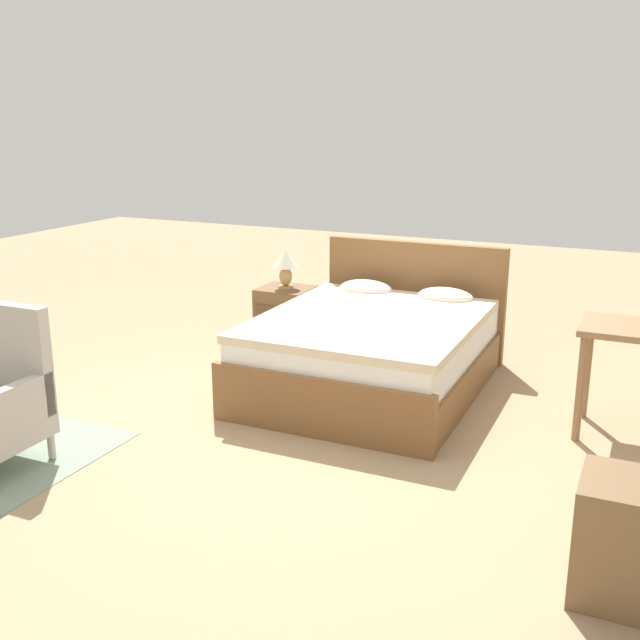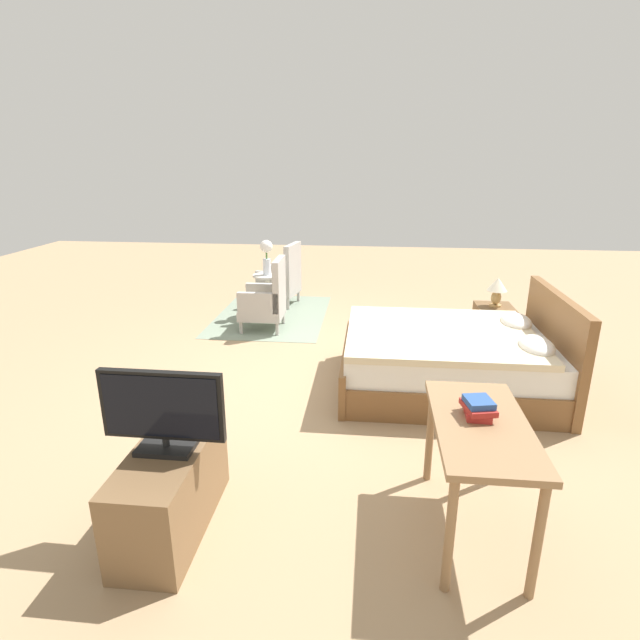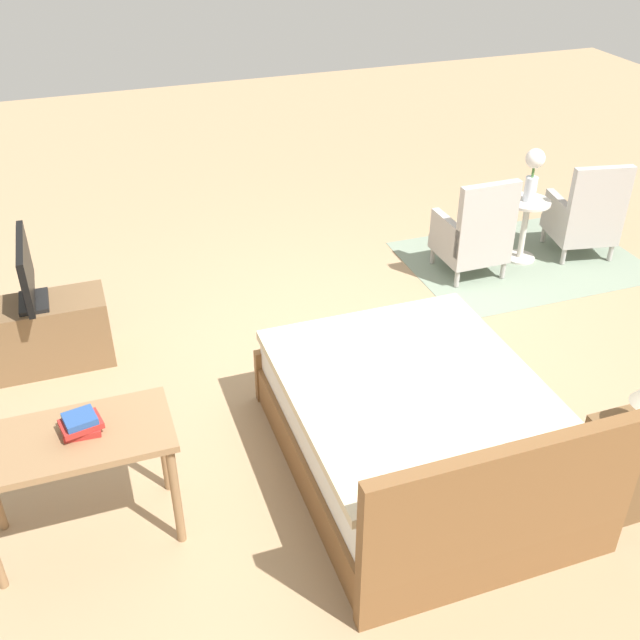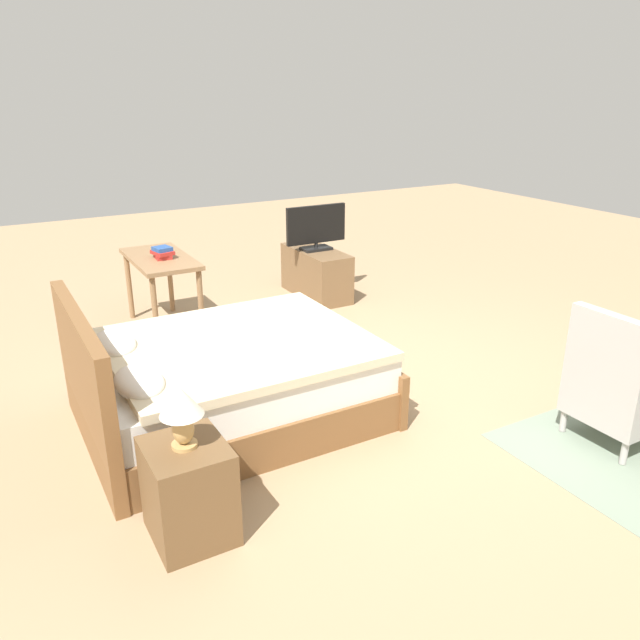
% 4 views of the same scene
% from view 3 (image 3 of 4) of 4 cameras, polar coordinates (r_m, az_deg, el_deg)
% --- Properties ---
extents(ground_plane, '(16.00, 16.00, 0.00)m').
position_cam_3_polar(ground_plane, '(5.55, 2.52, -3.70)').
color(ground_plane, '#A38460').
extents(floor_rug, '(2.10, 1.50, 0.01)m').
position_cam_3_polar(floor_rug, '(7.22, 15.12, 4.41)').
color(floor_rug, gray).
rests_on(floor_rug, ground_plane).
extents(bed, '(1.53, 1.97, 0.96)m').
position_cam_3_polar(bed, '(4.57, 7.65, -8.57)').
color(bed, brown).
rests_on(bed, ground_plane).
extents(armchair_by_window_left, '(0.63, 0.63, 0.92)m').
position_cam_3_polar(armchair_by_window_left, '(7.34, 19.55, 7.40)').
color(armchair_by_window_left, '#ADA8A3').
rests_on(armchair_by_window_left, floor_rug).
extents(armchair_by_window_right, '(0.55, 0.55, 0.92)m').
position_cam_3_polar(armchair_by_window_right, '(6.72, 11.67, 6.33)').
color(armchair_by_window_right, '#ADA8A3').
rests_on(armchair_by_window_right, floor_rug).
extents(side_table, '(0.40, 0.40, 0.59)m').
position_cam_3_polar(side_table, '(7.10, 15.34, 7.16)').
color(side_table, beige).
rests_on(side_table, ground_plane).
extents(flower_vase, '(0.17, 0.17, 0.48)m').
position_cam_3_polar(flower_vase, '(6.90, 15.96, 10.98)').
color(flower_vase, silver).
rests_on(flower_vase, side_table).
extents(nightstand, '(0.44, 0.41, 0.53)m').
position_cam_3_polar(nightstand, '(4.74, 22.63, -10.06)').
color(nightstand, brown).
rests_on(nightstand, ground_plane).
extents(tv_stand, '(0.96, 0.40, 0.53)m').
position_cam_3_polar(tv_stand, '(5.81, -20.44, -1.04)').
color(tv_stand, brown).
rests_on(tv_stand, ground_plane).
extents(tv_flatscreen, '(0.20, 0.70, 0.49)m').
position_cam_3_polar(tv_flatscreen, '(5.55, -21.46, 3.39)').
color(tv_flatscreen, black).
rests_on(tv_flatscreen, tv_stand).
extents(vanity_desk, '(1.04, 0.52, 0.72)m').
position_cam_3_polar(vanity_desk, '(4.15, -18.28, -9.52)').
color(vanity_desk, '#8E6B47').
rests_on(vanity_desk, ground_plane).
extents(book_stack, '(0.23, 0.19, 0.11)m').
position_cam_3_polar(book_stack, '(4.06, -17.74, -7.58)').
color(book_stack, '#AD2823').
rests_on(book_stack, vanity_desk).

